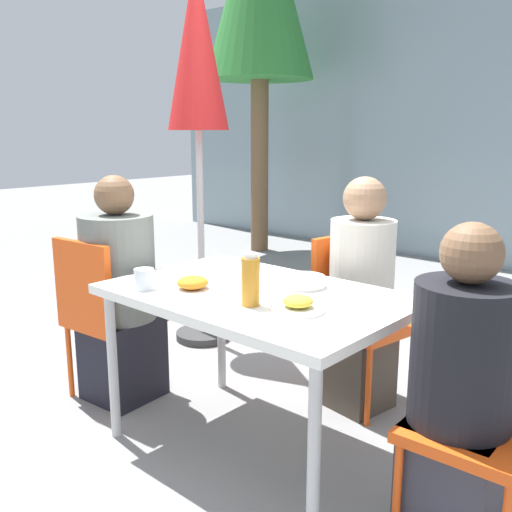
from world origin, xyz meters
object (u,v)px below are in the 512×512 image
object	(u,v)px
chair_left	(101,308)
chair_far	(355,306)
person_left	(120,298)
chair_right	(483,401)
closed_umbrella	(197,62)
person_far	(361,301)
drinking_cup	(144,279)
person_right	(459,399)
bottle	(251,281)
salad_bowl	(304,281)

from	to	relation	value
chair_left	chair_far	size ratio (longest dim) A/B	1.00
person_left	chair_far	world-z (taller)	person_left
chair_right	closed_umbrella	bearing A→B (deg)	-19.71
chair_left	person_far	bearing A→B (deg)	33.69
chair_far	drinking_cup	size ratio (longest dim) A/B	9.67
person_left	chair_far	size ratio (longest dim) A/B	1.36
person_right	drinking_cup	distance (m)	1.30
chair_far	chair_right	bearing A→B (deg)	64.79
chair_left	chair_right	distance (m)	1.84
bottle	person_right	bearing A→B (deg)	14.08
person_right	closed_umbrella	world-z (taller)	closed_umbrella
chair_right	person_right	world-z (taller)	person_right
person_right	drinking_cup	size ratio (longest dim) A/B	12.49
person_left	chair_far	bearing A→B (deg)	36.27
closed_umbrella	person_right	bearing A→B (deg)	-20.12
person_left	chair_right	world-z (taller)	person_left
person_right	chair_far	size ratio (longest dim) A/B	1.29
chair_right	chair_far	size ratio (longest dim) A/B	1.00
chair_left	drinking_cup	world-z (taller)	chair_left
chair_right	person_far	xyz separation A→B (m)	(-0.81, 0.54, 0.06)
chair_right	person_far	bearing A→B (deg)	-35.84
chair_left	chair_far	distance (m)	1.29
chair_left	person_left	distance (m)	0.10
chair_right	bottle	size ratio (longest dim) A/B	4.21
bottle	salad_bowl	distance (m)	0.36
person_left	person_far	xyz separation A→B (m)	(0.97, 0.73, 0.01)
person_left	bottle	distance (m)	1.02
person_left	person_right	world-z (taller)	person_left
person_right	person_far	size ratio (longest dim) A/B	0.95
chair_right	salad_bowl	world-z (taller)	chair_right
person_left	person_far	bearing A→B (deg)	31.84
person_far	drinking_cup	distance (m)	1.08
person_left	drinking_cup	world-z (taller)	person_left
closed_umbrella	bottle	bearing A→B (deg)	-35.98
person_right	bottle	size ratio (longest dim) A/B	5.44
person_right	chair_far	world-z (taller)	person_right
drinking_cup	salad_bowl	bearing A→B (deg)	45.19
chair_far	drinking_cup	distance (m)	1.12
chair_left	person_far	world-z (taller)	person_far
closed_umbrella	chair_right	bearing A→B (deg)	-17.68
person_right	drinking_cup	world-z (taller)	person_right
chair_left	bottle	xyz separation A→B (m)	(1.02, 0.00, 0.32)
person_right	chair_left	bearing A→B (deg)	4.12
person_left	chair_far	distance (m)	1.20
chair_far	person_far	distance (m)	0.11
chair_left	person_right	bearing A→B (deg)	1.13
drinking_cup	closed_umbrella	bearing A→B (deg)	127.09
person_right	salad_bowl	distance (m)	0.81
person_far	drinking_cup	bearing A→B (deg)	-17.59
person_left	drinking_cup	size ratio (longest dim) A/B	13.17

